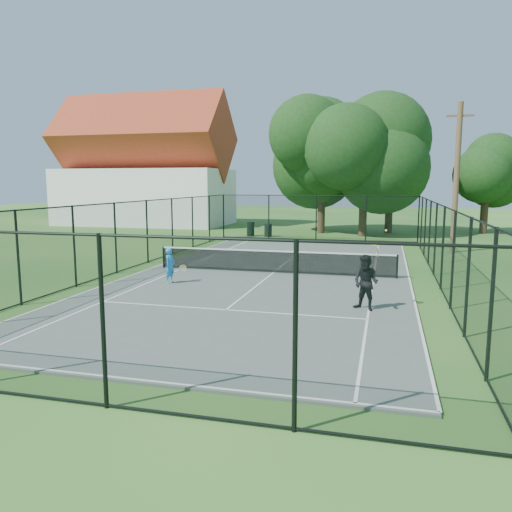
% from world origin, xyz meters
% --- Properties ---
extents(ground, '(120.00, 120.00, 0.00)m').
position_xyz_m(ground, '(0.00, 0.00, 0.00)').
color(ground, '#21571E').
extents(tennis_court, '(11.00, 24.00, 0.06)m').
position_xyz_m(tennis_court, '(0.00, 0.00, 0.03)').
color(tennis_court, '#515F57').
rests_on(tennis_court, ground).
extents(tennis_net, '(10.08, 0.08, 0.95)m').
position_xyz_m(tennis_net, '(0.00, 0.00, 0.58)').
color(tennis_net, black).
rests_on(tennis_net, tennis_court).
extents(fence, '(13.10, 26.10, 3.00)m').
position_xyz_m(fence, '(0.00, 0.00, 1.50)').
color(fence, black).
rests_on(fence, ground).
extents(tree_near_left, '(6.91, 6.91, 9.01)m').
position_xyz_m(tree_near_left, '(-0.28, 17.83, 5.54)').
color(tree_near_left, '#332114').
rests_on(tree_near_left, ground).
extents(tree_near_mid, '(6.98, 6.98, 9.13)m').
position_xyz_m(tree_near_mid, '(2.89, 16.31, 5.62)').
color(tree_near_mid, '#332114').
rests_on(tree_near_mid, ground).
extents(tree_near_right, '(5.54, 5.54, 7.65)m').
position_xyz_m(tree_near_right, '(4.69, 19.16, 4.86)').
color(tree_near_right, '#332114').
rests_on(tree_near_right, ground).
extents(tree_far_right, '(5.03, 5.03, 6.65)m').
position_xyz_m(tree_far_right, '(11.64, 20.57, 4.12)').
color(tree_far_right, '#332114').
rests_on(tree_far_right, ground).
extents(building, '(15.30, 8.15, 11.87)m').
position_xyz_m(building, '(-17.00, 22.00, 4.93)').
color(building, silver).
rests_on(building, ground).
extents(trash_bin_left, '(0.58, 0.58, 1.02)m').
position_xyz_m(trash_bin_left, '(-4.90, 14.32, 0.52)').
color(trash_bin_left, black).
rests_on(trash_bin_left, ground).
extents(trash_bin_right, '(0.58, 0.58, 0.90)m').
position_xyz_m(trash_bin_right, '(-3.60, 14.30, 0.46)').
color(trash_bin_right, black).
rests_on(trash_bin_right, ground).
extents(utility_pole, '(1.40, 0.30, 8.06)m').
position_xyz_m(utility_pole, '(8.11, 9.00, 4.09)').
color(utility_pole, '#4C3823').
rests_on(utility_pole, ground).
extents(player_blue, '(0.79, 0.53, 1.33)m').
position_xyz_m(player_blue, '(-3.29, -3.08, 0.72)').
color(player_blue, '#1B91ED').
rests_on(player_blue, tennis_court).
extents(player_black, '(1.06, 1.14, 2.36)m').
position_xyz_m(player_black, '(4.00, -5.34, 0.89)').
color(player_black, black).
rests_on(player_black, tennis_court).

